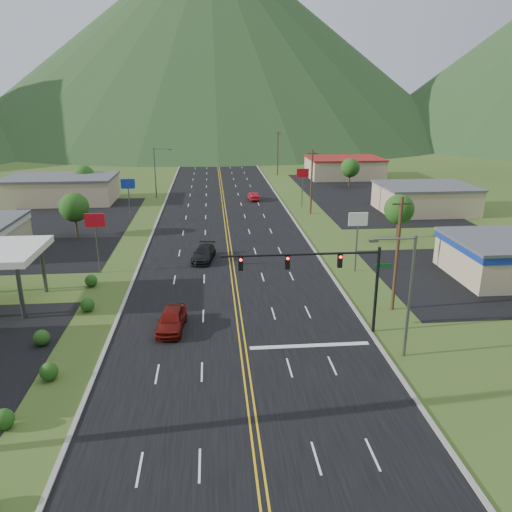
{
  "coord_description": "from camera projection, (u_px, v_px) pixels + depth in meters",
  "views": [
    {
      "loc": [
        -2.02,
        -20.92,
        17.93
      ],
      "look_at": [
        1.71,
        20.34,
        4.5
      ],
      "focal_mm": 35.0,
      "sensor_mm": 36.0,
      "label": 1
    }
  ],
  "objects": [
    {
      "name": "tree_west_b",
      "position": [
        84.0,
        176.0,
        90.4
      ],
      "size": [
        3.84,
        3.84,
        5.82
      ],
      "color": "#382314",
      "rests_on": "ground"
    },
    {
      "name": "mountain_n",
      "position": [
        212.0,
        36.0,
        220.86
      ],
      "size": [
        220.0,
        220.0,
        85.0
      ],
      "primitive_type": "cone",
      "color": "black",
      "rests_on": "ground"
    },
    {
      "name": "pole_sign_east_a",
      "position": [
        358.0,
        225.0,
        51.61
      ],
      "size": [
        2.0,
        0.18,
        6.4
      ],
      "color": "#59595E",
      "rests_on": "ground"
    },
    {
      "name": "building_east_mid",
      "position": [
        425.0,
        198.0,
        79.71
      ],
      "size": [
        14.4,
        11.4,
        4.3
      ],
      "color": "tan",
      "rests_on": "ground"
    },
    {
      "name": "utility_pole_c",
      "position": [
        278.0,
        153.0,
        115.11
      ],
      "size": [
        1.6,
        0.28,
        10.0
      ],
      "color": "#382314",
      "rests_on": "ground"
    },
    {
      "name": "pole_sign_west_b",
      "position": [
        128.0,
        188.0,
        72.03
      ],
      "size": [
        2.0,
        0.18,
        6.4
      ],
      "color": "#59595E",
      "rests_on": "ground"
    },
    {
      "name": "streetlight_east",
      "position": [
        406.0,
        289.0,
        34.36
      ],
      "size": [
        3.28,
        0.25,
        9.0
      ],
      "color": "#59595E",
      "rests_on": "ground"
    },
    {
      "name": "utility_pole_a",
      "position": [
        397.0,
        254.0,
        42.16
      ],
      "size": [
        1.6,
        0.28,
        10.0
      ],
      "color": "#382314",
      "rests_on": "ground"
    },
    {
      "name": "ground",
      "position": [
        258.0,
        462.0,
        25.52
      ],
      "size": [
        500.0,
        500.0,
        0.0
      ],
      "primitive_type": "plane",
      "color": "#364719",
      "rests_on": "ground"
    },
    {
      "name": "tree_east_b",
      "position": [
        350.0,
        168.0,
        100.45
      ],
      "size": [
        3.84,
        3.84,
        5.82
      ],
      "color": "#382314",
      "rests_on": "ground"
    },
    {
      "name": "utility_pole_b",
      "position": [
        312.0,
        181.0,
        77.21
      ],
      "size": [
        1.6,
        0.28,
        10.0
      ],
      "color": "#382314",
      "rests_on": "ground"
    },
    {
      "name": "utility_pole_d",
      "position": [
        261.0,
        138.0,
        153.0
      ],
      "size": [
        1.6,
        0.28,
        10.0
      ],
      "color": "#382314",
      "rests_on": "ground"
    },
    {
      "name": "tree_east_a",
      "position": [
        399.0,
        209.0,
        64.11
      ],
      "size": [
        3.84,
        3.84,
        5.82
      ],
      "color": "#382314",
      "rests_on": "ground"
    },
    {
      "name": "streetlight_west",
      "position": [
        157.0,
        169.0,
        89.25
      ],
      "size": [
        3.28,
        0.25,
        9.0
      ],
      "color": "#59595E",
      "rests_on": "ground"
    },
    {
      "name": "curb_west",
      "position": [
        54.0,
        475.0,
        24.65
      ],
      "size": [
        0.3,
        460.0,
        0.14
      ],
      "primitive_type": "cube",
      "color": "gray",
      "rests_on": "ground"
    },
    {
      "name": "car_red_far",
      "position": [
        253.0,
        196.0,
        88.63
      ],
      "size": [
        1.79,
        4.38,
        1.41
      ],
      "primitive_type": "imported",
      "rotation": [
        0.0,
        0.0,
        3.21
      ],
      "color": "maroon",
      "rests_on": "ground"
    },
    {
      "name": "pole_sign_west_a",
      "position": [
        95.0,
        226.0,
        51.19
      ],
      "size": [
        2.0,
        0.18,
        6.4
      ],
      "color": "#59595E",
      "rests_on": "ground"
    },
    {
      "name": "building_west_far",
      "position": [
        62.0,
        189.0,
        86.85
      ],
      "size": [
        18.4,
        11.4,
        4.5
      ],
      "color": "tan",
      "rests_on": "ground"
    },
    {
      "name": "traffic_signal",
      "position": [
        326.0,
        270.0,
        37.7
      ],
      "size": [
        13.1,
        0.43,
        7.0
      ],
      "color": "black",
      "rests_on": "ground"
    },
    {
      "name": "car_dark_mid",
      "position": [
        204.0,
        254.0,
        56.33
      ],
      "size": [
        3.06,
        5.65,
        1.55
      ],
      "primitive_type": "imported",
      "rotation": [
        0.0,
        0.0,
        -0.17
      ],
      "color": "black",
      "rests_on": "ground"
    },
    {
      "name": "pole_sign_east_b",
      "position": [
        303.0,
        177.0,
        81.93
      ],
      "size": [
        2.0,
        0.18,
        6.4
      ],
      "color": "#59595E",
      "rests_on": "ground"
    },
    {
      "name": "tree_west_a",
      "position": [
        74.0,
        207.0,
        65.25
      ],
      "size": [
        3.84,
        3.84,
        5.82
      ],
      "color": "#382314",
      "rests_on": "ground"
    },
    {
      "name": "building_east_far",
      "position": [
        344.0,
        168.0,
        112.5
      ],
      "size": [
        16.4,
        12.4,
        4.5
      ],
      "color": "tan",
      "rests_on": "ground"
    },
    {
      "name": "car_red_near",
      "position": [
        171.0,
        320.0,
        39.65
      ],
      "size": [
        2.51,
        5.22,
        1.72
      ],
      "primitive_type": "imported",
      "rotation": [
        0.0,
        0.0,
        -0.1
      ],
      "color": "#67100B",
      "rests_on": "ground"
    },
    {
      "name": "curb_east",
      "position": [
        449.0,
        450.0,
        26.4
      ],
      "size": [
        0.3,
        460.0,
        0.14
      ],
      "primitive_type": "cube",
      "color": "gray",
      "rests_on": "ground"
    },
    {
      "name": "road",
      "position": [
        258.0,
        462.0,
        25.52
      ],
      "size": [
        20.0,
        460.0,
        0.04
      ],
      "primitive_type": "cube",
      "color": "black",
      "rests_on": "ground"
    }
  ]
}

